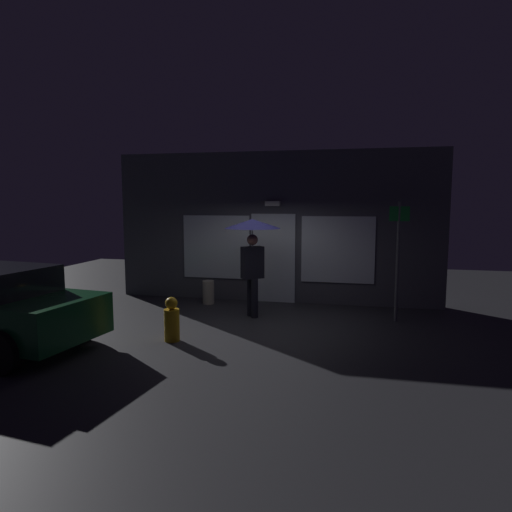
{
  "coord_description": "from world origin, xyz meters",
  "views": [
    {
      "loc": [
        2.06,
        -8.79,
        2.49
      ],
      "look_at": [
        -0.08,
        0.61,
        1.34
      ],
      "focal_mm": 31.81,
      "sensor_mm": 36.0,
      "label": 1
    }
  ],
  "objects": [
    {
      "name": "fire_hydrant",
      "position": [
        -1.17,
        -1.4,
        0.37
      ],
      "size": [
        0.28,
        0.28,
        0.8
      ],
      "color": "gold",
      "rests_on": "ground"
    },
    {
      "name": "ground_plane",
      "position": [
        0.0,
        0.0,
        0.0
      ],
      "size": [
        18.0,
        18.0,
        0.0
      ],
      "primitive_type": "plane",
      "color": "#2D2D33"
    },
    {
      "name": "sidewalk_bollard",
      "position": [
        -1.5,
        1.6,
        0.29
      ],
      "size": [
        0.28,
        0.28,
        0.57
      ],
      "primitive_type": "cylinder",
      "color": "#B2A899",
      "rests_on": "ground"
    },
    {
      "name": "building_facade",
      "position": [
        0.0,
        2.34,
        1.84
      ],
      "size": [
        8.13,
        0.48,
        3.72
      ],
      "color": "#4C4C56",
      "rests_on": "ground"
    },
    {
      "name": "street_sign_post",
      "position": [
        2.86,
        0.91,
        1.41
      ],
      "size": [
        0.4,
        0.07,
        2.5
      ],
      "color": "#595B60",
      "rests_on": "ground"
    },
    {
      "name": "person_with_umbrella",
      "position": [
        -0.16,
        0.61,
        1.72
      ],
      "size": [
        1.2,
        1.2,
        2.13
      ],
      "rotation": [
        0.0,
        0.0,
        0.69
      ],
      "color": "black",
      "rests_on": "ground"
    }
  ]
}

